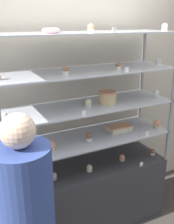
{
  "coord_description": "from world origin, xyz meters",
  "views": [
    {
      "loc": [
        -1.0,
        -1.99,
        2.04
      ],
      "look_at": [
        0.0,
        0.0,
        1.25
      ],
      "focal_mm": 42.0,
      "sensor_mm": 36.0,
      "label": 1
    }
  ],
  "objects": [
    {
      "name": "cupcake_1",
      "position": [
        -0.36,
        -0.05,
        0.71
      ],
      "size": [
        0.06,
        0.06,
        0.07
      ],
      "color": "beige",
      "rests_on": "display_base"
    },
    {
      "name": "display_riser_middle",
      "position": [
        0.0,
        0.0,
        1.29
      ],
      "size": [
        1.6,
        0.49,
        0.31
      ],
      "color": "#99999E",
      "rests_on": "display_riser_lower"
    },
    {
      "name": "sheet_cake_frosted",
      "position": [
        0.35,
        -0.01,
        1.02
      ],
      "size": [
        0.24,
        0.13,
        0.06
      ],
      "color": "beige",
      "rests_on": "display_riser_lower"
    },
    {
      "name": "price_tag_4",
      "position": [
        0.12,
        -0.23,
        1.96
      ],
      "size": [
        0.04,
        0.0,
        0.04
      ],
      "color": "white",
      "rests_on": "display_riser_top"
    },
    {
      "name": "cupcake_9",
      "position": [
        -0.73,
        -0.07,
        1.35
      ],
      "size": [
        0.06,
        0.06,
        0.07
      ],
      "color": "white",
      "rests_on": "display_riser_middle"
    },
    {
      "name": "cupcake_15",
      "position": [
        0.74,
        -0.05,
        1.66
      ],
      "size": [
        0.05,
        0.05,
        0.07
      ],
      "color": "white",
      "rests_on": "display_riser_upper"
    },
    {
      "name": "cupcake_18",
      "position": [
        0.73,
        -0.1,
        1.97
      ],
      "size": [
        0.05,
        0.05,
        0.07
      ],
      "color": "beige",
      "rests_on": "display_riser_top"
    },
    {
      "name": "cupcake_5",
      "position": [
        -0.73,
        -0.07,
        1.03
      ],
      "size": [
        0.06,
        0.06,
        0.08
      ],
      "color": "white",
      "rests_on": "display_riser_lower"
    },
    {
      "name": "cupcake_13",
      "position": [
        -0.23,
        -0.09,
        1.66
      ],
      "size": [
        0.05,
        0.05,
        0.07
      ],
      "color": "white",
      "rests_on": "display_riser_upper"
    },
    {
      "name": "cupcake_11",
      "position": [
        0.74,
        -0.06,
        1.35
      ],
      "size": [
        0.06,
        0.06,
        0.07
      ],
      "color": "white",
      "rests_on": "display_riser_middle"
    },
    {
      "name": "cupcake_2",
      "position": [
        -0.01,
        -0.08,
        0.71
      ],
      "size": [
        0.06,
        0.06,
        0.07
      ],
      "color": "beige",
      "rests_on": "display_base"
    },
    {
      "name": "cupcake_3",
      "position": [
        0.37,
        -0.05,
        0.71
      ],
      "size": [
        0.06,
        0.06,
        0.07
      ],
      "color": "#CCB28C",
      "rests_on": "display_base"
    },
    {
      "name": "customer_figure",
      "position": [
        -0.75,
        -0.63,
        0.83
      ],
      "size": [
        0.36,
        0.36,
        1.56
      ],
      "color": "brown",
      "rests_on": "ground_plane"
    },
    {
      "name": "layer_cake_centerpiece",
      "position": [
        0.2,
        -0.03,
        1.37
      ],
      "size": [
        0.16,
        0.16,
        0.11
      ],
      "color": "#DBBC84",
      "rests_on": "display_riser_middle"
    },
    {
      "name": "price_tag_1",
      "position": [
        0.52,
        -0.23,
        1.02
      ],
      "size": [
        0.04,
        0.0,
        0.04
      ],
      "color": "white",
      "rests_on": "display_riser_lower"
    },
    {
      "name": "cupcake_0",
      "position": [
        -0.74,
        -0.11,
        0.71
      ],
      "size": [
        0.06,
        0.06,
        0.07
      ],
      "color": "white",
      "rests_on": "display_base"
    },
    {
      "name": "price_tag_0",
      "position": [
        0.48,
        -0.23,
        0.7
      ],
      "size": [
        0.04,
        0.0,
        0.04
      ],
      "color": "white",
      "rests_on": "display_base"
    },
    {
      "name": "display_riser_top",
      "position": [
        0.0,
        0.0,
        1.92
      ],
      "size": [
        1.6,
        0.49,
        0.31
      ],
      "color": "#99999E",
      "rests_on": "display_riser_upper"
    },
    {
      "name": "cupcake_7",
      "position": [
        -0.01,
        -0.07,
        1.03
      ],
      "size": [
        0.06,
        0.06,
        0.08
      ],
      "color": "white",
      "rests_on": "display_riser_lower"
    },
    {
      "name": "display_riser_upper",
      "position": [
        0.0,
        0.0,
        1.61
      ],
      "size": [
        1.6,
        0.49,
        0.31
      ],
      "color": "#99999E",
      "rests_on": "display_riser_middle"
    },
    {
      "name": "display_riser_lower",
      "position": [
        0.0,
        0.0,
        0.98
      ],
      "size": [
        1.6,
        0.49,
        0.31
      ],
      "color": "#99999E",
      "rests_on": "display_base"
    },
    {
      "name": "cupcake_8",
      "position": [
        0.74,
        -0.1,
        1.03
      ],
      "size": [
        0.06,
        0.06,
        0.08
      ],
      "color": "#CCB28C",
      "rests_on": "display_riser_lower"
    },
    {
      "name": "cupcake_14",
      "position": [
        0.25,
        -0.1,
        1.66
      ],
      "size": [
        0.05,
        0.05,
        0.07
      ],
      "color": "beige",
      "rests_on": "display_riser_upper"
    },
    {
      "name": "price_tag_3",
      "position": [
        0.25,
        -0.23,
        1.65
      ],
      "size": [
        0.04,
        0.0,
        0.04
      ],
      "color": "white",
      "rests_on": "display_riser_upper"
    },
    {
      "name": "back_wall",
      "position": [
        0.0,
        0.39,
        1.3
      ],
      "size": [
        8.0,
        0.05,
        2.6
      ],
      "color": "beige",
      "rests_on": "ground_plane"
    },
    {
      "name": "cupcake_6",
      "position": [
        -0.37,
        -0.08,
        1.03
      ],
      "size": [
        0.06,
        0.06,
        0.08
      ],
      "color": "#CCB28C",
      "rests_on": "display_riser_lower"
    },
    {
      "name": "price_tag_2",
      "position": [
        -0.14,
        -0.23,
        1.33
      ],
      "size": [
        0.04,
        0.0,
        0.04
      ],
      "color": "white",
      "rests_on": "display_riser_middle"
    },
    {
      "name": "donut_glazed",
      "position": [
        -0.32,
        -0.05,
        1.96
      ],
      "size": [
        0.14,
        0.14,
        0.04
      ],
      "color": "#EFB2BC",
      "rests_on": "display_riser_top"
    },
    {
      "name": "cupcake_10",
      "position": [
        -0.01,
        -0.04,
        1.35
      ],
      "size": [
        0.06,
        0.06,
        0.07
      ],
      "color": "white",
      "rests_on": "display_riser_middle"
    },
    {
      "name": "ground_plane",
      "position": [
        0.0,
        0.0,
        0.0
      ],
      "size": [
        20.0,
        20.0,
        0.0
      ],
      "primitive_type": "plane",
      "color": "#38332D"
    },
    {
      "name": "display_base",
      "position": [
        0.0,
        0.0,
        0.34
      ],
      "size": [
        1.6,
        0.49,
        0.68
      ],
      "color": "#333338",
      "rests_on": "ground_plane"
    },
    {
      "name": "cupcake_17",
      "position": [
        -0.01,
        -0.09,
        1.97
      ],
      "size": [
        0.05,
        0.05,
        0.07
      ],
      "color": "beige",
      "rests_on": "display_riser_top"
    },
    {
      "name": "cupcake_4",
      "position": [
        0.73,
        -0.09,
        0.71
      ],
      "size": [
        0.06,
        0.06,
        0.07
      ],
      "color": "beige",
      "rests_on": "display_base"
    }
  ]
}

